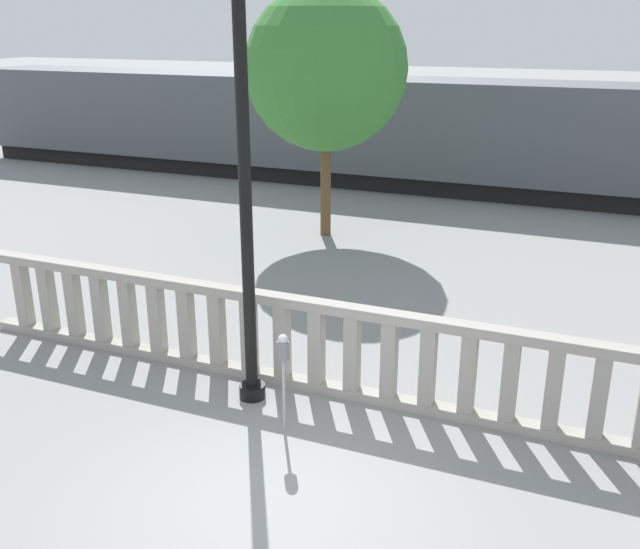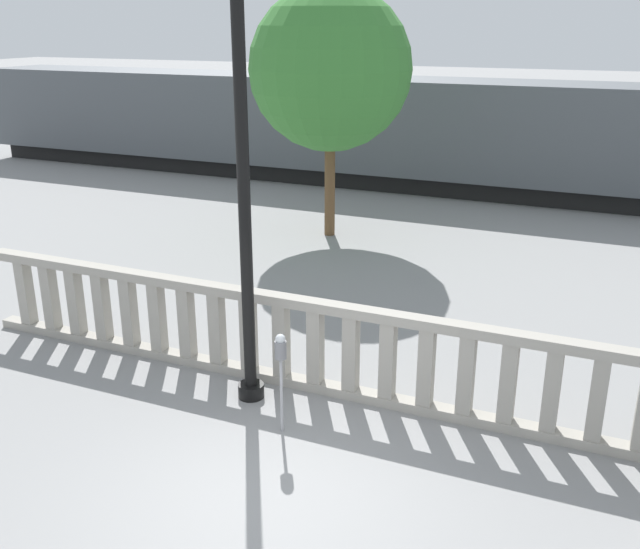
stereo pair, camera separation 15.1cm
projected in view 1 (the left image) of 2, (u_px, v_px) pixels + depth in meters
The scene contains 6 objects.
ground_plane at pixel (272, 502), 7.96m from camera, with size 160.00×160.00×0.00m, color gray.
balustrade at pixel (352, 352), 9.96m from camera, with size 12.96×0.24×1.40m.
lamppost at pixel (245, 184), 9.15m from camera, with size 0.37×0.37×6.26m.
parking_meter at pixel (283, 356), 8.97m from camera, with size 0.15×0.15×1.39m.
train_near at pixel (371, 129), 22.99m from camera, with size 29.72×2.75×3.99m.
tree_left at pixel (326, 69), 16.60m from camera, with size 3.82×3.82×5.94m.
Camera 1 is at (3.03, -5.93, 5.07)m, focal length 40.00 mm.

